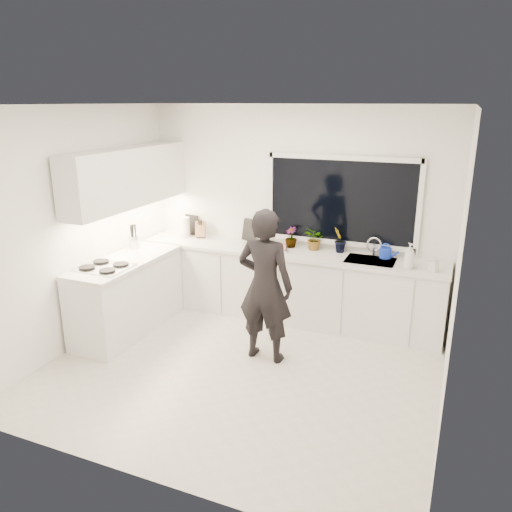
% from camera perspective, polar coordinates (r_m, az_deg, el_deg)
% --- Properties ---
extents(floor, '(4.00, 3.50, 0.02)m').
position_cam_1_polar(floor, '(5.45, -1.77, -12.88)').
color(floor, beige).
rests_on(floor, ground).
extents(wall_back, '(4.00, 0.02, 2.70)m').
position_cam_1_polar(wall_back, '(6.51, 4.53, 5.00)').
color(wall_back, white).
rests_on(wall_back, ground).
extents(wall_left, '(0.02, 3.50, 2.70)m').
position_cam_1_polar(wall_left, '(6.00, -19.69, 2.98)').
color(wall_left, white).
rests_on(wall_left, ground).
extents(wall_right, '(0.02, 3.50, 2.70)m').
position_cam_1_polar(wall_right, '(4.51, 22.07, -1.88)').
color(wall_right, white).
rests_on(wall_right, ground).
extents(ceiling, '(4.00, 3.50, 0.02)m').
position_cam_1_polar(ceiling, '(4.71, -2.08, 17.03)').
color(ceiling, white).
rests_on(ceiling, wall_back).
extents(window, '(1.80, 0.02, 1.00)m').
position_cam_1_polar(window, '(6.28, 9.71, 6.21)').
color(window, black).
rests_on(window, wall_back).
extents(base_cabinets_back, '(3.92, 0.58, 0.88)m').
position_cam_1_polar(base_cabinets_back, '(6.48, 3.48, -3.43)').
color(base_cabinets_back, white).
rests_on(base_cabinets_back, floor).
extents(base_cabinets_left, '(0.58, 1.60, 0.88)m').
position_cam_1_polar(base_cabinets_left, '(6.32, -14.45, -4.53)').
color(base_cabinets_left, white).
rests_on(base_cabinets_left, floor).
extents(countertop_back, '(3.94, 0.62, 0.04)m').
position_cam_1_polar(countertop_back, '(6.32, 3.52, 0.44)').
color(countertop_back, silver).
rests_on(countertop_back, base_cabinets_back).
extents(countertop_left, '(0.62, 1.60, 0.04)m').
position_cam_1_polar(countertop_left, '(6.17, -14.76, -0.56)').
color(countertop_left, silver).
rests_on(countertop_left, base_cabinets_left).
extents(upper_cabinets, '(0.34, 2.10, 0.70)m').
position_cam_1_polar(upper_cabinets, '(6.30, -14.39, 8.73)').
color(upper_cabinets, white).
rests_on(upper_cabinets, wall_left).
extents(sink, '(0.58, 0.42, 0.14)m').
position_cam_1_polar(sink, '(6.10, 12.90, -0.91)').
color(sink, silver).
rests_on(sink, countertop_back).
extents(faucet, '(0.03, 0.03, 0.22)m').
position_cam_1_polar(faucet, '(6.24, 13.33, 1.02)').
color(faucet, silver).
rests_on(faucet, countertop_back).
extents(stovetop, '(0.56, 0.48, 0.03)m').
position_cam_1_polar(stovetop, '(5.91, -16.97, -1.17)').
color(stovetop, black).
rests_on(stovetop, countertop_left).
extents(person, '(0.63, 0.42, 1.69)m').
position_cam_1_polar(person, '(5.33, 1.03, -3.45)').
color(person, black).
rests_on(person, floor).
extents(pizza_tray, '(0.59, 0.51, 0.03)m').
position_cam_1_polar(pizza_tray, '(6.38, 1.38, 0.94)').
color(pizza_tray, '#B7B8BC').
rests_on(pizza_tray, countertop_back).
extents(pizza, '(0.54, 0.45, 0.01)m').
position_cam_1_polar(pizza, '(6.37, 1.38, 1.09)').
color(pizza, red).
rests_on(pizza, pizza_tray).
extents(watering_can, '(0.18, 0.18, 0.13)m').
position_cam_1_polar(watering_can, '(6.20, 14.57, 0.37)').
color(watering_can, '#1431C1').
rests_on(watering_can, countertop_back).
extents(paper_towel_roll, '(0.13, 0.13, 0.26)m').
position_cam_1_polar(paper_towel_roll, '(7.00, -8.04, 3.25)').
color(paper_towel_roll, silver).
rests_on(paper_towel_roll, countertop_back).
extents(knife_block, '(0.16, 0.14, 0.22)m').
position_cam_1_polar(knife_block, '(6.94, -6.36, 3.01)').
color(knife_block, '#88603F').
rests_on(knife_block, countertop_back).
extents(utensil_crock, '(0.16, 0.16, 0.16)m').
position_cam_1_polar(utensil_crock, '(6.59, -13.75, 1.56)').
color(utensil_crock, silver).
rests_on(utensil_crock, countertop_left).
extents(picture_frame_large, '(0.22, 0.05, 0.28)m').
position_cam_1_polar(picture_frame_large, '(7.12, -7.43, 3.58)').
color(picture_frame_large, black).
rests_on(picture_frame_large, countertop_back).
extents(picture_frame_small, '(0.24, 0.12, 0.30)m').
position_cam_1_polar(picture_frame_small, '(6.72, -0.74, 2.99)').
color(picture_frame_small, black).
rests_on(picture_frame_small, countertop_back).
extents(herb_plants, '(0.82, 0.34, 0.33)m').
position_cam_1_polar(herb_plants, '(6.34, 6.95, 1.96)').
color(herb_plants, '#26662D').
rests_on(herb_plants, countertop_back).
extents(soap_bottles, '(0.40, 0.15, 0.30)m').
position_cam_1_polar(soap_bottles, '(5.85, 17.76, -0.21)').
color(soap_bottles, '#D8BF66').
rests_on(soap_bottles, countertop_back).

